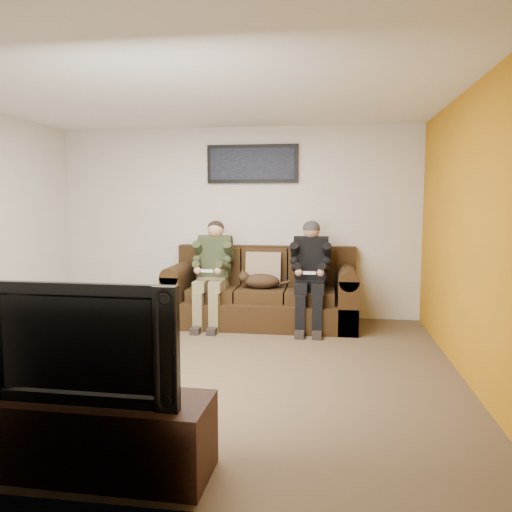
% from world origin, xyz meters
% --- Properties ---
extents(floor, '(5.00, 5.00, 0.00)m').
position_xyz_m(floor, '(0.00, 0.00, 0.00)').
color(floor, brown).
rests_on(floor, ground).
extents(ceiling, '(5.00, 5.00, 0.00)m').
position_xyz_m(ceiling, '(0.00, 0.00, 2.60)').
color(ceiling, silver).
rests_on(ceiling, ground).
extents(wall_back, '(5.00, 0.00, 5.00)m').
position_xyz_m(wall_back, '(0.00, 2.25, 1.30)').
color(wall_back, beige).
rests_on(wall_back, ground).
extents(wall_front, '(5.00, 0.00, 5.00)m').
position_xyz_m(wall_front, '(0.00, -2.25, 1.30)').
color(wall_front, beige).
rests_on(wall_front, ground).
extents(wall_right, '(0.00, 4.50, 4.50)m').
position_xyz_m(wall_right, '(2.50, 0.00, 1.30)').
color(wall_right, beige).
rests_on(wall_right, ground).
extents(accent_wall_right, '(0.00, 4.50, 4.50)m').
position_xyz_m(accent_wall_right, '(2.49, 0.00, 1.30)').
color(accent_wall_right, '#C07D13').
rests_on(accent_wall_right, ground).
extents(sofa, '(2.42, 1.04, 0.99)m').
position_xyz_m(sofa, '(0.42, 1.84, 0.37)').
color(sofa, '#2F1E0E').
rests_on(sofa, ground).
extents(throw_pillow, '(0.46, 0.22, 0.46)m').
position_xyz_m(throw_pillow, '(0.42, 1.88, 0.70)').
color(throw_pillow, '#8F765D').
rests_on(throw_pillow, sofa).
extents(throw_blanket, '(0.49, 0.24, 0.09)m').
position_xyz_m(throw_blanket, '(-0.31, 2.14, 0.99)').
color(throw_blanket, tan).
rests_on(throw_blanket, sofa).
extents(person_left, '(0.51, 0.87, 1.34)m').
position_xyz_m(person_left, '(-0.20, 1.63, 0.76)').
color(person_left, olive).
rests_on(person_left, sofa).
extents(person_right, '(0.51, 0.86, 1.35)m').
position_xyz_m(person_right, '(1.05, 1.63, 0.77)').
color(person_right, black).
rests_on(person_right, sofa).
extents(cat, '(0.66, 0.26, 0.24)m').
position_xyz_m(cat, '(0.40, 1.66, 0.58)').
color(cat, '#452F1B').
rests_on(cat, sofa).
extents(framed_poster, '(1.25, 0.05, 0.52)m').
position_xyz_m(framed_poster, '(0.22, 2.22, 2.10)').
color(framed_poster, black).
rests_on(framed_poster, wall_back).
extents(tv_stand, '(1.45, 0.49, 0.45)m').
position_xyz_m(tv_stand, '(-0.10, -1.95, 0.23)').
color(tv_stand, black).
rests_on(tv_stand, ground).
extents(television, '(1.20, 0.18, 0.69)m').
position_xyz_m(television, '(-0.10, -1.95, 0.80)').
color(television, black).
rests_on(television, tv_stand).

